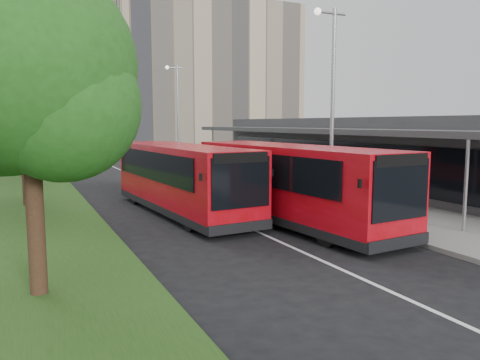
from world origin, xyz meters
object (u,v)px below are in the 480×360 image
object	(u,v)px
tree_near	(27,82)
lamp_post_far	(177,110)
lamp_post_near	(331,97)
car_near	(105,152)
tree_far	(20,102)
tree_mid	(21,96)
bus_main	(291,184)
bollard	(212,165)
litter_bin	(265,176)
bus_second	(182,179)
car_far	(78,149)

from	to	relation	value
tree_near	lamp_post_far	distance (m)	27.32
lamp_post_near	car_near	bearing A→B (deg)	94.54
lamp_post_near	tree_far	bearing A→B (deg)	120.29
tree_mid	bus_main	size ratio (longest dim) A/B	0.73
tree_mid	bollard	size ratio (longest dim) A/B	7.62
litter_bin	bollard	size ratio (longest dim) A/B	0.90
bollard	tree_far	bearing A→B (deg)	166.77
bollard	car_near	world-z (taller)	bollard
bollard	car_near	distance (m)	20.94
tree_far	tree_mid	bearing A→B (deg)	-90.00
bollard	bus_second	bearing A→B (deg)	-116.69
tree_far	lamp_post_near	size ratio (longest dim) A/B	0.99
tree_mid	bus_main	world-z (taller)	tree_mid
tree_far	lamp_post_near	distance (m)	22.07
tree_far	bollard	size ratio (longest dim) A/B	8.00
tree_near	lamp_post_near	bearing A→B (deg)	23.97
lamp_post_far	car_near	world-z (taller)	lamp_post_far
car_far	lamp_post_near	bearing A→B (deg)	-86.22
car_far	car_near	bearing A→B (deg)	-72.44
tree_near	lamp_post_near	xyz separation A→B (m)	(11.13, 4.95, 0.19)
tree_far	car_near	distance (m)	19.91
bus_second	car_far	bearing A→B (deg)	85.38
lamp_post_near	car_near	xyz separation A→B (m)	(-2.91, 36.61, -4.16)
tree_far	lamp_post_far	bearing A→B (deg)	4.87
car_near	litter_bin	bearing A→B (deg)	-56.81
tree_near	bus_main	world-z (taller)	tree_near
car_near	tree_far	bearing A→B (deg)	-91.28
lamp_post_far	bus_main	size ratio (longest dim) A/B	0.77
lamp_post_near	lamp_post_far	distance (m)	20.00
tree_mid	lamp_post_near	world-z (taller)	lamp_post_near
tree_far	litter_bin	size ratio (longest dim) A/B	8.93
litter_bin	lamp_post_far	bearing A→B (deg)	98.56
lamp_post_near	car_near	size ratio (longest dim) A/B	2.43
tree_near	car_near	size ratio (longest dim) A/B	2.13
lamp_post_near	lamp_post_far	bearing A→B (deg)	90.00
lamp_post_near	car_far	xyz separation A→B (m)	(-5.02, 42.23, -4.06)
tree_far	lamp_post_far	world-z (taller)	lamp_post_far
tree_near	lamp_post_near	world-z (taller)	lamp_post_near
tree_near	bus_second	size ratio (longest dim) A/B	0.70
tree_far	car_far	size ratio (longest dim) A/B	1.97
lamp_post_far	tree_near	bearing A→B (deg)	-114.04
bus_main	tree_near	bearing A→B (deg)	-160.09
bus_main	car_far	bearing A→B (deg)	88.55
tree_near	bus_main	bearing A→B (deg)	24.88
lamp_post_far	litter_bin	size ratio (longest dim) A/B	9.03
litter_bin	car_near	size ratio (longest dim) A/B	0.27
tree_near	bus_second	bearing A→B (deg)	52.95
car_near	car_far	world-z (taller)	car_far
lamp_post_near	bus_main	xyz separation A→B (m)	(-2.37, -0.89, -3.24)
tree_far	bus_second	world-z (taller)	tree_far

